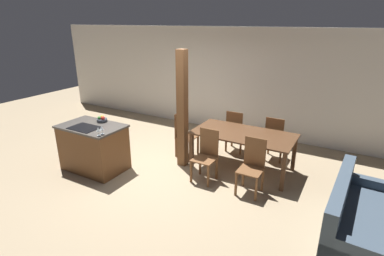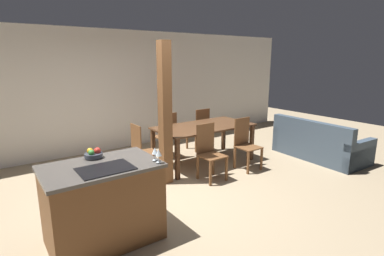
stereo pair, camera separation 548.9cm
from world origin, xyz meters
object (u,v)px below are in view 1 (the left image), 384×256
Objects in this scene: kitchen_island at (94,147)px; fruit_bowl at (102,119)px; dining_chair_near_left at (206,155)px; dining_chair_far_right at (275,138)px; wine_glass_middle at (102,128)px; timber_post at (182,110)px; dining_chair_head_end at (184,134)px; dining_table at (243,138)px; dining_chair_near_right at (252,165)px; couch at (362,223)px; wine_glass_near at (98,130)px; dining_chair_far_left at (236,131)px.

kitchen_island is 6.00× the size of fruit_bowl.
dining_chair_near_left is 1.70m from dining_chair_far_right.
timber_post is (0.89, 1.28, 0.13)m from wine_glass_middle.
wine_glass_middle is 0.16× the size of dining_chair_far_right.
dining_chair_head_end is at bearing 21.84° from dining_chair_far_right.
dining_chair_head_end is (0.67, 1.70, -0.55)m from wine_glass_middle.
fruit_bowl reaches higher than kitchen_island.
timber_post reaches higher than dining_chair_head_end.
dining_chair_head_end is 0.83m from timber_post.
dining_table is 0.87m from dining_chair_near_left.
dining_chair_near_right is 1.80m from couch.
wine_glass_middle is at bearing -158.37° from dining_chair_near_right.
kitchen_island is 2.26m from dining_chair_near_left.
dining_chair_near_left is (2.13, 0.73, 0.03)m from kitchen_island.
kitchen_island is at bearing 148.95° from wine_glass_near.
kitchen_island is 1.28× the size of dining_chair_near_right.
wine_glass_near is at bearing -146.12° from dining_chair_near_left.
dining_chair_near_right is at bearing 77.73° from couch.
couch is at bearing 132.00° from dining_chair_far_right.
dining_chair_near_right and dining_chair_far_right have the same top height.
wine_glass_near reaches higher than couch.
fruit_bowl is 4.78m from couch.
kitchen_island is at bearing -161.00° from dining_chair_near_left.
timber_post is at bearing 79.78° from couch.
wine_glass_near and wine_glass_middle have the same top height.
fruit_bowl is at bearing -155.15° from dining_table.
fruit_bowl is 0.11× the size of dining_table.
kitchen_island is 0.53× the size of timber_post.
dining_chair_far_left is at bearing 56.82° from wine_glass_middle.
couch is (4.19, 0.60, -0.77)m from wine_glass_near.
dining_table is 2.02× the size of dining_chair_far_right.
wine_glass_middle is (0.55, -0.24, 0.58)m from kitchen_island.
timber_post is at bearing 55.09° from wine_glass_middle.
couch is at bearing -15.13° from dining_chair_near_right.
dining_table is 1.37m from dining_chair_head_end.
wine_glass_middle reaches higher than kitchen_island.
kitchen_island is 8.12× the size of wine_glass_near.
dining_chair_far_right is at bearing 58.57° from dining_chair_near_left.
kitchen_island is 0.86m from wine_glass_near.
timber_post reaches higher than dining_chair_near_left.
timber_post is (1.43, 0.76, 0.20)m from fruit_bowl.
wine_glass_middle is 3.51m from dining_chair_far_right.
wine_glass_middle is 0.16× the size of dining_chair_far_left.
dining_chair_near_right is at bearing -10.80° from timber_post.
dining_chair_near_left is (1.59, 1.07, -0.55)m from wine_glass_near.
dining_chair_head_end is 3.73m from couch.
dining_chair_near_left is (2.12, 0.46, -0.48)m from fruit_bowl.
dining_chair_near_left reaches higher than couch.
dining_chair_near_right reaches higher than kitchen_island.
dining_table is 0.87m from dining_chair_far_left.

